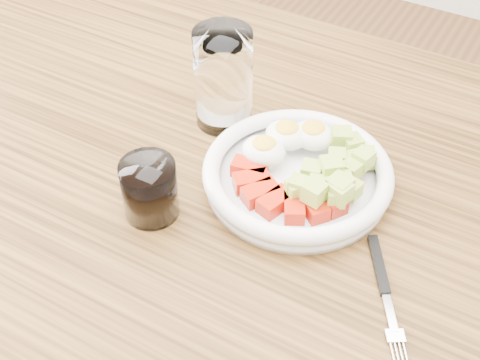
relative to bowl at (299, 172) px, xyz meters
name	(u,v)px	position (x,y,z in m)	size (l,w,h in m)	color
dining_table	(243,257)	(-0.04, -0.07, -0.12)	(1.50, 0.90, 0.77)	brown
bowl	(299,172)	(0.00, 0.00, 0.00)	(0.24, 0.24, 0.06)	white
fork	(382,281)	(0.15, -0.10, -0.02)	(0.10, 0.15, 0.01)	black
water_glass	(223,79)	(-0.15, 0.07, 0.05)	(0.08, 0.08, 0.14)	white
coffee_glass	(150,190)	(-0.13, -0.13, 0.02)	(0.07, 0.07, 0.08)	white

